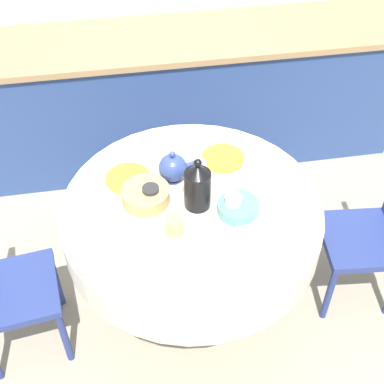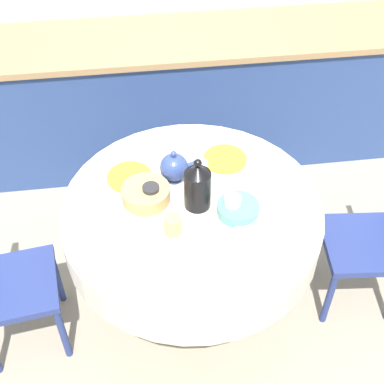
{
  "view_description": "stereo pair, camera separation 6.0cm",
  "coord_description": "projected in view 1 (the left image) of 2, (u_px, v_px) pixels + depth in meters",
  "views": [
    {
      "loc": [
        -0.29,
        -1.72,
        2.56
      ],
      "look_at": [
        0.0,
        0.0,
        0.84
      ],
      "focal_mm": 50.0,
      "sensor_mm": 36.0,
      "label": 1
    },
    {
      "loc": [
        -0.23,
        -1.73,
        2.56
      ],
      "look_at": [
        0.0,
        0.0,
        0.84
      ],
      "focal_mm": 50.0,
      "sensor_mm": 36.0,
      "label": 2
    }
  ],
  "objects": [
    {
      "name": "plate_far_right",
      "position": [
        223.0,
        158.0,
        2.73
      ],
      "size": [
        0.22,
        0.22,
        0.01
      ],
      "primitive_type": "cylinder",
      "color": "yellow",
      "rests_on": "dining_table"
    },
    {
      "name": "cup_far_left",
      "position": [
        151.0,
        195.0,
        2.49
      ],
      "size": [
        0.08,
        0.08,
        0.09
      ],
      "primitive_type": "cylinder",
      "color": "#28282D",
      "rests_on": "dining_table"
    },
    {
      "name": "dining_table",
      "position": [
        192.0,
        222.0,
        2.6
      ],
      "size": [
        1.24,
        1.24,
        0.76
      ],
      "color": "tan",
      "rests_on": "ground_plane"
    },
    {
      "name": "bread_basket",
      "position": [
        146.0,
        195.0,
        2.5
      ],
      "size": [
        0.23,
        0.23,
        0.07
      ],
      "primitive_type": "cylinder",
      "color": "tan",
      "rests_on": "dining_table"
    },
    {
      "name": "plate_near_right",
      "position": [
        259.0,
        235.0,
        2.36
      ],
      "size": [
        0.22,
        0.22,
        0.01
      ],
      "primitive_type": "cylinder",
      "color": "white",
      "rests_on": "dining_table"
    },
    {
      "name": "teapot",
      "position": [
        173.0,
        168.0,
        2.57
      ],
      "size": [
        0.19,
        0.14,
        0.18
      ],
      "color": "#33478E",
      "rests_on": "dining_table"
    },
    {
      "name": "chair_left",
      "position": [
        380.0,
        229.0,
        2.73
      ],
      "size": [
        0.44,
        0.44,
        0.92
      ],
      "rotation": [
        0.0,
        0.0,
        1.48
      ],
      "color": "navy",
      "rests_on": "ground_plane"
    },
    {
      "name": "cup_far_right",
      "position": [
        198.0,
        170.0,
        2.61
      ],
      "size": [
        0.08,
        0.08,
        0.09
      ],
      "primitive_type": "cylinder",
      "color": "white",
      "rests_on": "dining_table"
    },
    {
      "name": "ground_plane",
      "position": [
        192.0,
        297.0,
        3.04
      ],
      "size": [
        12.0,
        12.0,
        0.0
      ],
      "primitive_type": "plane",
      "color": "#9E937F"
    },
    {
      "name": "coffee_carafe",
      "position": [
        198.0,
        186.0,
        2.42
      ],
      "size": [
        0.12,
        0.12,
        0.28
      ],
      "color": "black",
      "rests_on": "dining_table"
    },
    {
      "name": "plate_far_left",
      "position": [
        128.0,
        178.0,
        2.62
      ],
      "size": [
        0.22,
        0.22,
        0.01
      ],
      "primitive_type": "cylinder",
      "color": "yellow",
      "rests_on": "dining_table"
    },
    {
      "name": "fruit_bowl",
      "position": [
        238.0,
        208.0,
        2.45
      ],
      "size": [
        0.19,
        0.19,
        0.05
      ],
      "primitive_type": "cylinder",
      "color": "#569993",
      "rests_on": "dining_table"
    },
    {
      "name": "cup_near_right",
      "position": [
        233.0,
        204.0,
        2.44
      ],
      "size": [
        0.08,
        0.08,
        0.09
      ],
      "primitive_type": "cylinder",
      "color": "white",
      "rests_on": "dining_table"
    },
    {
      "name": "plate_near_left",
      "position": [
        140.0,
        249.0,
        2.3
      ],
      "size": [
        0.22,
        0.22,
        0.01
      ],
      "primitive_type": "cylinder",
      "color": "white",
      "rests_on": "dining_table"
    },
    {
      "name": "kitchen_counter",
      "position": [
        160.0,
        99.0,
        3.63
      ],
      "size": [
        3.24,
        0.64,
        0.92
      ],
      "color": "#2D4784",
      "rests_on": "ground_plane"
    },
    {
      "name": "cup_near_left",
      "position": [
        174.0,
        225.0,
        2.35
      ],
      "size": [
        0.08,
        0.08,
        0.09
      ],
      "primitive_type": "cylinder",
      "color": "#DBB766",
      "rests_on": "dining_table"
    }
  ]
}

